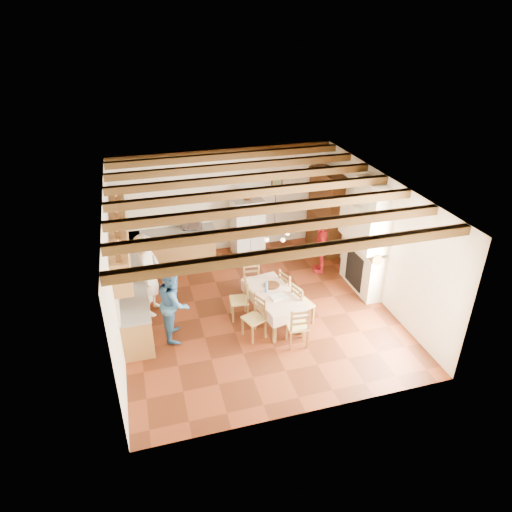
{
  "coord_description": "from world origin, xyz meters",
  "views": [
    {
      "loc": [
        -2.4,
        -8.5,
        6.21
      ],
      "look_at": [
        0.1,
        0.3,
        1.25
      ],
      "focal_mm": 32.0,
      "sensor_mm": 36.0,
      "label": 1
    }
  ],
  "objects": [
    {
      "name": "wall_left",
      "position": [
        -3.01,
        0.0,
        1.5
      ],
      "size": [
        0.02,
        6.5,
        3.0
      ],
      "primitive_type": "cube",
      "color": "beige",
      "rests_on": "ground"
    },
    {
      "name": "backsplash_back",
      "position": [
        -1.55,
        3.23,
        1.2
      ],
      "size": [
        2.3,
        0.03,
        0.6
      ],
      "primitive_type": "cube",
      "color": "beige",
      "rests_on": "ground"
    },
    {
      "name": "person_woman_red",
      "position": [
        2.15,
        1.26,
        0.74
      ],
      "size": [
        0.65,
        0.94,
        1.49
      ],
      "primitive_type": "imported",
      "rotation": [
        0.0,
        0.0,
        -1.93
      ],
      "color": "red",
      "rests_on": "floor"
    },
    {
      "name": "ceiling_beams",
      "position": [
        0.0,
        0.0,
        2.91
      ],
      "size": [
        6.0,
        6.3,
        0.16
      ],
      "primitive_type": null,
      "color": "#39250C",
      "rests_on": "ground"
    },
    {
      "name": "wall_back",
      "position": [
        0.0,
        3.26,
        1.5
      ],
      "size": [
        6.0,
        0.02,
        3.0
      ],
      "primitive_type": "cube",
      "color": "beige",
      "rests_on": "ground"
    },
    {
      "name": "chair_right_far",
      "position": [
        0.81,
        -0.08,
        0.48
      ],
      "size": [
        0.52,
        0.53,
        0.96
      ],
      "primitive_type": null,
      "rotation": [
        0.0,
        0.0,
        1.92
      ],
      "color": "brown",
      "rests_on": "floor"
    },
    {
      "name": "refrigerator",
      "position": [
        0.55,
        2.76,
        0.83
      ],
      "size": [
        0.88,
        0.74,
        1.66
      ],
      "primitive_type": "cube",
      "rotation": [
        0.0,
        0.0,
        0.07
      ],
      "color": "silver",
      "rests_on": "floor"
    },
    {
      "name": "backsplash_left",
      "position": [
        -2.98,
        1.05,
        1.2
      ],
      "size": [
        0.03,
        4.3,
        0.6
      ],
      "primitive_type": "cube",
      "color": "beige",
      "rests_on": "ground"
    },
    {
      "name": "hutch",
      "position": [
        2.75,
        2.39,
        1.18
      ],
      "size": [
        0.7,
        1.36,
        2.36
      ],
      "primitive_type": null,
      "rotation": [
        0.0,
        0.0,
        0.12
      ],
      "color": "#38190D",
      "rests_on": "floor"
    },
    {
      "name": "chair_left_near",
      "position": [
        -0.31,
        -0.96,
        0.48
      ],
      "size": [
        0.53,
        0.54,
        0.96
      ],
      "primitive_type": null,
      "rotation": [
        0.0,
        0.0,
        -1.2
      ],
      "color": "brown",
      "rests_on": "floor"
    },
    {
      "name": "floor",
      "position": [
        0.0,
        0.0,
        -0.01
      ],
      "size": [
        6.0,
        6.5,
        0.02
      ],
      "primitive_type": "cube",
      "color": "#461D0D",
      "rests_on": "ground"
    },
    {
      "name": "ceiling",
      "position": [
        0.0,
        0.0,
        3.01
      ],
      "size": [
        6.0,
        6.5,
        0.02
      ],
      "primitive_type": "cube",
      "color": "beige",
      "rests_on": "ground"
    },
    {
      "name": "chair_left_far",
      "position": [
        -0.44,
        -0.2,
        0.48
      ],
      "size": [
        0.44,
        0.45,
        0.96
      ],
      "primitive_type": null,
      "rotation": [
        0.0,
        0.0,
        -1.66
      ],
      "color": "brown",
      "rests_on": "floor"
    },
    {
      "name": "fireplace",
      "position": [
        2.72,
        0.2,
        1.4
      ],
      "size": [
        0.56,
        1.6,
        2.8
      ],
      "primitive_type": null,
      "color": "beige",
      "rests_on": "ground"
    },
    {
      "name": "chair_right_near",
      "position": [
        0.89,
        -0.73,
        0.48
      ],
      "size": [
        0.49,
        0.51,
        0.96
      ],
      "primitive_type": null,
      "rotation": [
        0.0,
        0.0,
        1.82
      ],
      "color": "brown",
      "rests_on": "floor"
    },
    {
      "name": "countertop_left",
      "position": [
        -2.7,
        1.05,
        0.88
      ],
      "size": [
        0.62,
        4.3,
        0.04
      ],
      "primitive_type": "cube",
      "color": "slate",
      "rests_on": "lower_cabinets_left"
    },
    {
      "name": "upper_cabinets",
      "position": [
        -2.83,
        1.05,
        1.85
      ],
      "size": [
        0.35,
        4.2,
        0.7
      ],
      "primitive_type": "cube",
      "color": "brown",
      "rests_on": "ground"
    },
    {
      "name": "lower_cabinets_back",
      "position": [
        -1.55,
        2.95,
        0.43
      ],
      "size": [
        2.3,
        0.6,
        0.86
      ],
      "primitive_type": "cube",
      "color": "brown",
      "rests_on": "ground"
    },
    {
      "name": "dining_table",
      "position": [
        0.27,
        -0.49,
        0.64
      ],
      "size": [
        1.09,
        1.75,
        0.72
      ],
      "rotation": [
        0.0,
        0.0,
        0.16
      ],
      "color": "silver",
      "rests_on": "floor"
    },
    {
      "name": "chandelier",
      "position": [
        0.27,
        -0.49,
        2.25
      ],
      "size": [
        0.47,
        0.47,
        0.03
      ],
      "primitive_type": "torus",
      "color": "black",
      "rests_on": "ground"
    },
    {
      "name": "wall_front",
      "position": [
        0.0,
        -3.26,
        1.5
      ],
      "size": [
        6.0,
        0.02,
        3.0
      ],
      "primitive_type": "cube",
      "color": "beige",
      "rests_on": "ground"
    },
    {
      "name": "microwave",
      "position": [
        -0.97,
        2.95,
        1.05
      ],
      "size": [
        0.57,
        0.42,
        0.29
      ],
      "primitive_type": "imported",
      "rotation": [
        0.0,
        0.0,
        -0.12
      ],
      "color": "silver",
      "rests_on": "countertop_back"
    },
    {
      "name": "person_woman_blue",
      "position": [
        -1.89,
        -0.45,
        0.83
      ],
      "size": [
        0.74,
        0.89,
        1.66
      ],
      "primitive_type": "imported",
      "rotation": [
        0.0,
        0.0,
        1.42
      ],
      "color": "#346398",
      "rests_on": "floor"
    },
    {
      "name": "wall_right",
      "position": [
        3.01,
        0.0,
        1.5
      ],
      "size": [
        0.02,
        6.5,
        3.0
      ],
      "primitive_type": "cube",
      "color": "beige",
      "rests_on": "ground"
    },
    {
      "name": "fridge_vase",
      "position": [
        0.54,
        2.76,
        1.81
      ],
      "size": [
        0.3,
        0.3,
        0.31
      ],
      "primitive_type": "imported",
      "rotation": [
        0.0,
        0.0,
        -0.02
      ],
      "color": "#38190D",
      "rests_on": "refrigerator"
    },
    {
      "name": "person_man",
      "position": [
        -2.3,
        0.59,
        0.99
      ],
      "size": [
        0.72,
        0.85,
        1.97
      ],
      "primitive_type": "imported",
      "rotation": [
        0.0,
        0.0,
        1.17
      ],
      "color": "silver",
      "rests_on": "floor"
    },
    {
      "name": "countertop_back",
      "position": [
        -1.55,
        2.95,
        0.88
      ],
      "size": [
        2.34,
        0.62,
        0.04
      ],
      "primitive_type": "cube",
      "color": "slate",
      "rests_on": "lower_cabinets_back"
    },
    {
      "name": "lower_cabinets_left",
      "position": [
        -2.7,
        1.05,
        0.43
      ],
      "size": [
        0.6,
        4.3,
        0.86
      ],
      "primitive_type": "cube",
      "color": "brown",
      "rests_on": "ground"
    },
    {
      "name": "chair_end_near",
      "position": [
        0.49,
        -1.44,
        0.48
      ],
      "size": [
        0.46,
        0.44,
        0.96
      ],
      "primitive_type": null,
      "rotation": [
        0.0,
        0.0,
        3.05
      ],
      "color": "brown",
      "rests_on": "floor"
    },
    {
      "name": "wall_picture",
      "position": [
        1.55,
        3.23,
        1.85
      ],
      "size": [
        0.34,
        0.03,
        0.42
      ],
      "primitive_type": "cube",
      "color": "#322215",
      "rests_on": "ground"
    },
    {
      "name": "chair_end_far",
      "position": [
        0.07,
        0.5,
        0.48
      ],
      "size": [
        0.45,
        0.43,
        0.96
      ],
      "primitive_type": null,
      "rotation": [
        0.0,
        0.0,
        -0.08
      ],
      "color": "brown",
      "rests_on": "floor"
    }
  ]
}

